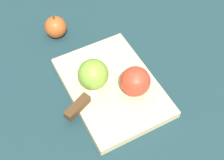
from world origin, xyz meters
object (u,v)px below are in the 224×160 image
apple_half_right (93,74)px  apple_whole (56,27)px  knife (79,105)px  apple_half_left (135,81)px

apple_half_right → apple_whole: (0.24, 0.06, -0.03)m
apple_half_right → knife: apple_half_right is taller
apple_half_left → apple_half_right: size_ratio=0.96×
apple_half_left → knife: size_ratio=0.54×
apple_half_right → apple_whole: bearing=-21.2°
apple_half_left → knife: 0.16m
apple_half_left → apple_whole: (0.29, 0.16, -0.03)m
apple_half_left → apple_whole: 0.33m
apple_whole → apple_half_left: bearing=-151.7°
apple_whole → knife: bearing=-179.6°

